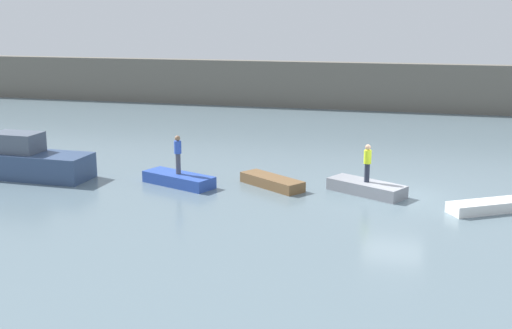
# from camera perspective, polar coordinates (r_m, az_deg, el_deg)

# --- Properties ---
(ground_plane) EXTENTS (120.00, 120.00, 0.00)m
(ground_plane) POSITION_cam_1_polar(r_m,az_deg,el_deg) (27.25, 12.41, -2.86)
(ground_plane) COLOR slate
(embankment_wall) EXTENTS (80.00, 1.20, 3.71)m
(embankment_wall) POSITION_cam_1_polar(r_m,az_deg,el_deg) (51.28, 13.68, 6.72)
(embankment_wall) COLOR #666056
(embankment_wall) RESTS_ON ground_plane
(motorboat) EXTENTS (5.69, 2.13, 2.09)m
(motorboat) POSITION_cam_1_polar(r_m,az_deg,el_deg) (31.45, -19.67, 0.29)
(motorboat) COLOR #33476B
(motorboat) RESTS_ON ground_plane
(rowboat_blue) EXTENTS (3.61, 2.35, 0.51)m
(rowboat_blue) POSITION_cam_1_polar(r_m,az_deg,el_deg) (28.59, -6.95, -1.34)
(rowboat_blue) COLOR #2B4CAD
(rowboat_blue) RESTS_ON ground_plane
(rowboat_brown) EXTENTS (3.22, 2.64, 0.46)m
(rowboat_brown) POSITION_cam_1_polar(r_m,az_deg,el_deg) (28.10, 1.43, -1.56)
(rowboat_brown) COLOR brown
(rowboat_brown) RESTS_ON ground_plane
(rowboat_grey) EXTENTS (3.50, 2.62, 0.52)m
(rowboat_grey) POSITION_cam_1_polar(r_m,az_deg,el_deg) (27.42, 9.87, -2.07)
(rowboat_grey) COLOR gray
(rowboat_grey) RESTS_ON ground_plane
(rowboat_white) EXTENTS (3.87, 2.87, 0.42)m
(rowboat_white) POSITION_cam_1_polar(r_m,az_deg,el_deg) (26.42, 20.74, -3.46)
(rowboat_white) COLOR white
(rowboat_white) RESTS_ON ground_plane
(person_hiviz_shirt) EXTENTS (0.32, 0.32, 1.62)m
(person_hiviz_shirt) POSITION_cam_1_polar(r_m,az_deg,el_deg) (27.14, 9.96, 0.30)
(person_hiviz_shirt) COLOR #232838
(person_hiviz_shirt) RESTS_ON rowboat_grey
(person_blue_shirt) EXTENTS (0.32, 0.32, 1.74)m
(person_blue_shirt) POSITION_cam_1_polar(r_m,az_deg,el_deg) (28.30, -7.02, 1.07)
(person_blue_shirt) COLOR #4C4C56
(person_blue_shirt) RESTS_ON rowboat_blue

